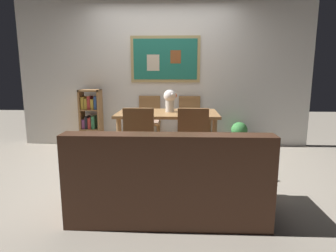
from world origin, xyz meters
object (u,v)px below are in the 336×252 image
(dining_chair_far_right, at_px, (189,118))
(dining_chair_far_left, at_px, (149,117))
(leather_couch, at_px, (169,182))
(flower_vase, at_px, (170,99))
(dining_chair_near_left, at_px, (140,136))
(dining_chair_near_right, at_px, (193,136))
(tv_remote, at_px, (187,112))
(potted_ivy, at_px, (239,134))
(bookshelf, at_px, (91,121))
(dining_table, at_px, (167,119))

(dining_chair_far_right, height_order, dining_chair_far_left, same)
(leather_couch, distance_m, flower_vase, 1.89)
(dining_chair_near_left, bearing_deg, dining_chair_near_right, 0.87)
(dining_chair_near_left, relative_size, dining_chair_far_left, 1.00)
(dining_chair_far_right, bearing_deg, dining_chair_near_left, -114.32)
(dining_chair_near_right, relative_size, dining_chair_far_right, 1.00)
(dining_chair_far_right, bearing_deg, dining_chair_far_left, 178.78)
(flower_vase, bearing_deg, dining_chair_near_right, -68.07)
(flower_vase, height_order, tv_remote, flower_vase)
(dining_chair_near_right, height_order, tv_remote, dining_chair_near_right)
(potted_ivy, relative_size, flower_vase, 1.52)
(leather_couch, xyz_separation_m, tv_remote, (0.21, 1.72, 0.44))
(bookshelf, bearing_deg, dining_table, -25.57)
(bookshelf, xyz_separation_m, flower_vase, (1.41, -0.61, 0.46))
(potted_ivy, bearing_deg, leather_couch, -115.09)
(dining_table, bearing_deg, dining_chair_far_left, 114.86)
(dining_chair_near_right, distance_m, leather_couch, 1.07)
(bookshelf, bearing_deg, dining_chair_near_left, -53.06)
(dining_chair_far_left, bearing_deg, dining_chair_far_right, -1.22)
(dining_chair_near_right, bearing_deg, bookshelf, 141.15)
(dining_chair_far_right, xyz_separation_m, flower_vase, (-0.32, -0.72, 0.40))
(leather_couch, distance_m, bookshelf, 2.81)
(dining_chair_far_left, xyz_separation_m, flower_vase, (0.40, -0.73, 0.40))
(dining_chair_far_right, bearing_deg, leather_couch, -96.23)
(dining_chair_far_right, height_order, potted_ivy, dining_chair_far_right)
(dining_chair_far_right, distance_m, tv_remote, 0.81)
(dining_chair_near_right, distance_m, bookshelf, 2.22)
(dining_table, height_order, dining_chair_far_right, dining_chair_far_right)
(leather_couch, bearing_deg, bookshelf, 121.36)
(potted_ivy, xyz_separation_m, tv_remote, (-0.95, -0.74, 0.50))
(bookshelf, bearing_deg, flower_vase, -23.37)
(leather_couch, bearing_deg, tv_remote, 83.11)
(dining_table, bearing_deg, dining_chair_near_left, -113.44)
(dining_table, bearing_deg, tv_remote, -3.41)
(dining_chair_near_left, height_order, tv_remote, dining_chair_near_left)
(dining_chair_near_right, bearing_deg, dining_table, 115.59)
(dining_table, distance_m, leather_couch, 1.77)
(dining_chair_far_left, bearing_deg, dining_chair_near_right, -64.78)
(dining_chair_near_left, distance_m, dining_chair_near_right, 0.67)
(flower_vase, bearing_deg, leather_couch, -88.43)
(bookshelf, bearing_deg, dining_chair_near_right, -38.85)
(leather_couch, bearing_deg, dining_chair_near_left, 112.24)
(bookshelf, height_order, flower_vase, flower_vase)
(dining_chair_far_right, height_order, leather_couch, dining_chair_far_right)
(flower_vase, distance_m, tv_remote, 0.32)
(dining_chair_near_right, height_order, leather_couch, dining_chair_near_right)
(tv_remote, bearing_deg, potted_ivy, 38.13)
(leather_couch, relative_size, flower_vase, 5.35)
(bookshelf, relative_size, tv_remote, 6.37)
(bookshelf, bearing_deg, dining_chair_far_right, 3.49)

